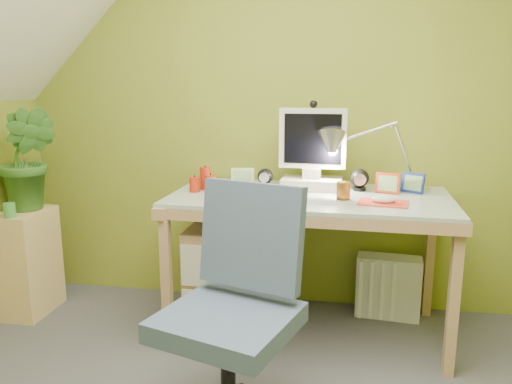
% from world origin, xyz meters
% --- Properties ---
extents(wall_back, '(3.20, 0.01, 2.40)m').
position_xyz_m(wall_back, '(0.00, 1.60, 1.20)').
color(wall_back, olive).
rests_on(wall_back, floor).
extents(desk, '(1.53, 0.80, 0.81)m').
position_xyz_m(desk, '(0.27, 1.18, 0.40)').
color(desk, '#AA8059').
rests_on(desk, floor).
extents(monitor, '(0.37, 0.23, 0.50)m').
position_xyz_m(monitor, '(0.27, 1.36, 1.06)').
color(monitor, beige).
rests_on(monitor, desk).
extents(speaker_left, '(0.11, 0.11, 0.11)m').
position_xyz_m(speaker_left, '(-0.00, 1.34, 0.86)').
color(speaker_left, black).
rests_on(speaker_left, desk).
extents(speaker_right, '(0.11, 0.11, 0.13)m').
position_xyz_m(speaker_right, '(0.54, 1.34, 0.87)').
color(speaker_right, black).
rests_on(speaker_right, desk).
extents(keyboard, '(0.45, 0.15, 0.02)m').
position_xyz_m(keyboard, '(0.19, 1.04, 0.82)').
color(keyboard, silver).
rests_on(keyboard, desk).
extents(mousepad, '(0.27, 0.21, 0.01)m').
position_xyz_m(mousepad, '(0.65, 1.04, 0.81)').
color(mousepad, red).
rests_on(mousepad, desk).
extents(mouse, '(0.13, 0.10, 0.04)m').
position_xyz_m(mouse, '(0.65, 1.04, 0.83)').
color(mouse, silver).
rests_on(mouse, mousepad).
extents(amber_tumbler, '(0.09, 0.09, 0.09)m').
position_xyz_m(amber_tumbler, '(0.45, 1.10, 0.85)').
color(amber_tumbler, '#985616').
rests_on(amber_tumbler, desk).
extents(candle_cluster, '(0.17, 0.15, 0.13)m').
position_xyz_m(candle_cluster, '(-0.33, 1.19, 0.87)').
color(candle_cluster, '#B2270F').
rests_on(candle_cluster, desk).
extents(photo_frame_red, '(0.13, 0.05, 0.11)m').
position_xyz_m(photo_frame_red, '(0.69, 1.30, 0.86)').
color(photo_frame_red, red).
rests_on(photo_frame_red, desk).
extents(photo_frame_blue, '(0.12, 0.08, 0.11)m').
position_xyz_m(photo_frame_blue, '(0.83, 1.34, 0.86)').
color(photo_frame_blue, navy).
rests_on(photo_frame_blue, desk).
extents(photo_frame_green, '(0.13, 0.04, 0.11)m').
position_xyz_m(photo_frame_green, '(-0.13, 1.32, 0.86)').
color(photo_frame_green, '#A0B77E').
rests_on(photo_frame_green, desk).
extents(desk_lamp, '(0.56, 0.31, 0.57)m').
position_xyz_m(desk_lamp, '(0.72, 1.36, 1.09)').
color(desk_lamp, silver).
rests_on(desk_lamp, desk).
extents(side_ledge, '(0.24, 0.37, 0.65)m').
position_xyz_m(side_ledge, '(-1.45, 1.15, 0.32)').
color(side_ledge, tan).
rests_on(side_ledge, floor).
extents(potted_plant, '(0.39, 0.33, 0.62)m').
position_xyz_m(potted_plant, '(-1.42, 1.20, 0.96)').
color(potted_plant, '#356822').
rests_on(potted_plant, side_ledge).
extents(green_cup, '(0.07, 0.07, 0.08)m').
position_xyz_m(green_cup, '(-1.43, 1.00, 0.69)').
color(green_cup, '#4A9B40').
rests_on(green_cup, side_ledge).
extents(task_chair, '(0.70, 0.70, 1.01)m').
position_xyz_m(task_chair, '(0.01, 0.27, 0.50)').
color(task_chair, '#42516C').
rests_on(task_chair, floor).
extents(radiator, '(0.39, 0.19, 0.38)m').
position_xyz_m(radiator, '(0.74, 1.46, 0.19)').
color(radiator, silver).
rests_on(radiator, floor).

